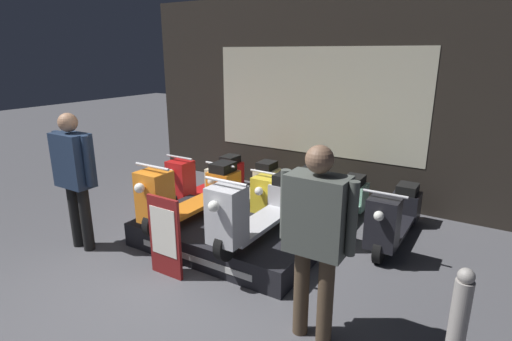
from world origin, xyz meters
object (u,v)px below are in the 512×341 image
at_px(scooter_display_left, 192,193).
at_px(scooter_backrow_1, 245,186).
at_px(scooter_backrow_3, 338,205).
at_px(scooter_backrow_0, 207,178).
at_px(scooter_backrow_4, 395,216).
at_px(scooter_display_right, 260,208).
at_px(price_sign_board, 165,237).
at_px(person_right_browsing, 316,228).
at_px(person_left_browsing, 74,170).
at_px(scooter_backrow_2, 289,195).

height_order(scooter_display_left, scooter_backrow_1, scooter_display_left).
xyz_separation_m(scooter_display_left, scooter_backrow_3, (1.44, 1.30, -0.30)).
distance_m(scooter_backrow_0, scooter_backrow_4, 3.00).
xyz_separation_m(scooter_display_left, scooter_display_right, (0.99, 0.00, 0.00)).
relative_size(scooter_display_left, price_sign_board, 1.94).
xyz_separation_m(scooter_display_right, scooter_backrow_4, (1.20, 1.30, -0.30)).
bearing_deg(scooter_backrow_4, person_right_browsing, -93.64).
height_order(scooter_display_right, scooter_backrow_1, scooter_display_right).
bearing_deg(person_left_browsing, scooter_backrow_0, 85.03).
bearing_deg(price_sign_board, scooter_backrow_1, 100.25).
relative_size(scooter_backrow_2, price_sign_board, 1.94).
height_order(scooter_backrow_0, scooter_backrow_1, same).
bearing_deg(price_sign_board, scooter_display_right, 51.49).
bearing_deg(scooter_backrow_2, scooter_backrow_1, 180.00).
distance_m(scooter_display_right, scooter_backrow_2, 1.36).
distance_m(scooter_display_left, scooter_backrow_1, 1.33).
relative_size(scooter_display_left, person_left_browsing, 1.04).
relative_size(scooter_display_left, scooter_backrow_0, 1.00).
bearing_deg(scooter_backrow_0, person_right_browsing, -37.54).
distance_m(scooter_backrow_1, scooter_backrow_2, 0.75).
xyz_separation_m(scooter_display_right, scooter_backrow_2, (-0.30, 1.30, -0.30)).
distance_m(scooter_backrow_4, person_left_browsing, 3.93).
distance_m(scooter_backrow_4, person_right_browsing, 2.30).
relative_size(scooter_backrow_1, person_left_browsing, 1.04).
xyz_separation_m(scooter_backrow_1, person_right_browsing, (2.11, -2.20, 0.66)).
bearing_deg(person_right_browsing, scooter_backrow_3, 105.52).
height_order(scooter_display_right, scooter_backrow_4, scooter_display_right).
bearing_deg(scooter_backrow_0, scooter_display_right, -35.81).
height_order(scooter_backrow_1, person_right_browsing, person_right_browsing).
bearing_deg(scooter_backrow_3, person_left_browsing, -138.00).
distance_m(scooter_backrow_0, scooter_backrow_2, 1.50).
xyz_separation_m(scooter_backrow_3, person_right_browsing, (0.61, -2.20, 0.66)).
distance_m(scooter_display_left, person_left_browsing, 1.40).
relative_size(scooter_display_left, scooter_backrow_2, 1.00).
height_order(scooter_backrow_1, person_left_browsing, person_left_browsing).
distance_m(scooter_backrow_1, person_left_browsing, 2.48).
bearing_deg(scooter_backrow_2, person_left_browsing, -127.57).
bearing_deg(scooter_display_right, person_left_browsing, -155.62).
bearing_deg(scooter_display_left, scooter_backrow_1, 92.70).
relative_size(scooter_backrow_0, scooter_backrow_1, 1.00).
bearing_deg(person_right_browsing, price_sign_board, 177.72).
bearing_deg(scooter_backrow_1, scooter_display_right, -51.07).
distance_m(scooter_backrow_1, scooter_backrow_3, 1.50).
height_order(scooter_backrow_2, scooter_backrow_3, same).
distance_m(scooter_backrow_0, person_left_browsing, 2.30).
relative_size(scooter_backrow_2, person_right_browsing, 1.04).
distance_m(scooter_backrow_0, scooter_backrow_3, 2.25).
height_order(scooter_backrow_1, scooter_backrow_3, same).
bearing_deg(scooter_backrow_2, scooter_backrow_4, 0.00).
bearing_deg(scooter_backrow_0, scooter_display_left, -57.98).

